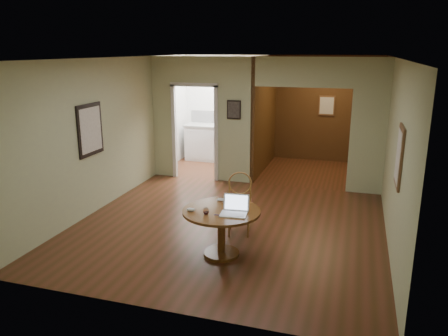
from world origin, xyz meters
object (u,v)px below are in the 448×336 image
(dining_table, at_px, (221,222))
(closed_laptop, at_px, (226,201))
(open_laptop, at_px, (235,209))
(chair, at_px, (240,200))

(dining_table, distance_m, closed_laptop, 0.39)
(open_laptop, distance_m, closed_laptop, 0.47)
(chair, distance_m, open_laptop, 0.97)
(open_laptop, relative_size, closed_laptop, 1.30)
(dining_table, bearing_deg, chair, 88.04)
(dining_table, distance_m, chair, 0.86)
(dining_table, relative_size, chair, 1.12)
(chair, xyz_separation_m, closed_laptop, (-0.06, -0.53, 0.15))
(open_laptop, height_order, closed_laptop, open_laptop)
(dining_table, relative_size, closed_laptop, 3.75)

